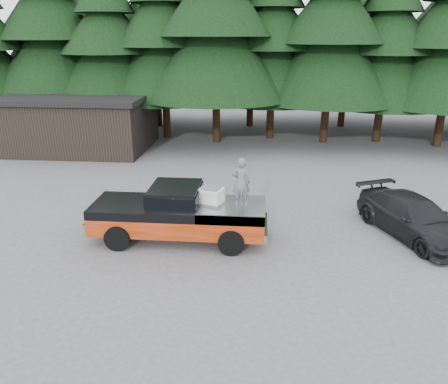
# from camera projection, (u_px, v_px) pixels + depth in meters

# --- Properties ---
(ground) EXTENTS (120.00, 120.00, 0.00)m
(ground) POSITION_uv_depth(u_px,v_px,m) (201.00, 238.00, 15.13)
(ground) COLOR #4A4A4D
(ground) RESTS_ON ground
(pickup_truck) EXTENTS (6.00, 2.04, 1.33)m
(pickup_truck) POSITION_uv_depth(u_px,v_px,m) (179.00, 221.00, 14.84)
(pickup_truck) COLOR red
(pickup_truck) RESTS_ON ground
(truck_cab) EXTENTS (1.66, 1.90, 0.59)m
(truck_cab) POSITION_uv_depth(u_px,v_px,m) (175.00, 194.00, 14.52)
(truck_cab) COLOR black
(truck_cab) RESTS_ON pickup_truck
(air_compressor) EXTENTS (0.91, 0.83, 0.51)m
(air_compressor) POSITION_uv_depth(u_px,v_px,m) (211.00, 197.00, 14.46)
(air_compressor) COLOR silver
(air_compressor) RESTS_ON pickup_truck
(man_on_bed) EXTENTS (0.61, 0.41, 1.63)m
(man_on_bed) POSITION_uv_depth(u_px,v_px,m) (241.00, 182.00, 14.09)
(man_on_bed) COLOR #57595E
(man_on_bed) RESTS_ON pickup_truck
(parked_car) EXTENTS (3.63, 5.08, 1.37)m
(parked_car) POSITION_uv_depth(u_px,v_px,m) (413.00, 217.00, 15.10)
(parked_car) COLOR black
(parked_car) RESTS_ON ground
(utility_building) EXTENTS (8.40, 6.40, 3.30)m
(utility_building) POSITION_uv_depth(u_px,v_px,m) (82.00, 121.00, 26.56)
(utility_building) COLOR black
(utility_building) RESTS_ON ground
(treeline) EXTENTS (60.15, 16.05, 17.50)m
(treeline) POSITION_uv_depth(u_px,v_px,m) (242.00, 17.00, 28.58)
(treeline) COLOR black
(treeline) RESTS_ON ground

